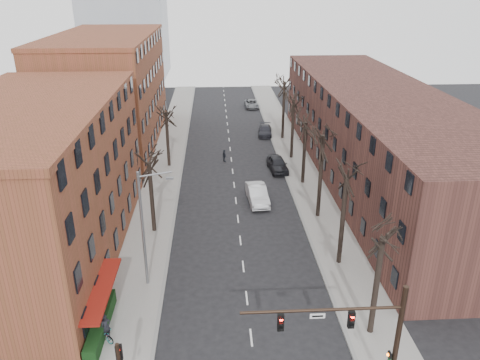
{
  "coord_description": "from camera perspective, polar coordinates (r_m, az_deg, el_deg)",
  "views": [
    {
      "loc": [
        -2.01,
        -19.1,
        20.68
      ],
      "look_at": [
        0.19,
        19.97,
        4.0
      ],
      "focal_mm": 35.0,
      "sensor_mm": 36.0,
      "label": 1
    }
  ],
  "objects": [
    {
      "name": "building_right",
      "position": [
        54.6,
        16.26,
        5.46
      ],
      "size": [
        12.0,
        50.0,
        10.0
      ],
      "primitive_type": "cube",
      "color": "#4E2B24",
      "rests_on": "ground"
    },
    {
      "name": "hedge",
      "position": [
        32.22,
        -16.62,
        -16.51
      ],
      "size": [
        0.8,
        6.0,
        1.0
      ],
      "primitive_type": "cube",
      "color": "black",
      "rests_on": "sidewalk_left"
    },
    {
      "name": "parked_car_mid",
      "position": [
        68.28,
        3.08,
        6.02
      ],
      "size": [
        2.38,
        4.85,
        1.36
      ],
      "primitive_type": "imported",
      "rotation": [
        0.0,
        0.0,
        -0.1
      ],
      "color": "#202129",
      "rests_on": "ground"
    },
    {
      "name": "sidewalk_right",
      "position": [
        58.75,
        6.8,
        2.39
      ],
      "size": [
        4.0,
        90.0,
        0.15
      ],
      "primitive_type": "cube",
      "color": "gray",
      "rests_on": "ground"
    },
    {
      "name": "tree_right_b",
      "position": [
        38.56,
        11.91,
        -9.91
      ],
      "size": [
        5.2,
        5.2,
        10.8
      ],
      "primitive_type": null,
      "color": "black",
      "rests_on": "ground"
    },
    {
      "name": "parked_car_far",
      "position": [
        83.8,
        1.41,
        9.27
      ],
      "size": [
        2.3,
        4.89,
        1.35
      ],
      "primitive_type": "imported",
      "rotation": [
        0.0,
        0.0,
        0.01
      ],
      "color": "slate",
      "rests_on": "ground"
    },
    {
      "name": "sidewalk_left",
      "position": [
        58.2,
        -8.93,
        2.06
      ],
      "size": [
        4.0,
        90.0,
        0.15
      ],
      "primitive_type": "cube",
      "color": "gray",
      "rests_on": "ground"
    },
    {
      "name": "parked_car_near",
      "position": [
        55.26,
        4.59,
        1.96
      ],
      "size": [
        2.4,
        5.03,
        1.66
      ],
      "primitive_type": "imported",
      "rotation": [
        0.0,
        0.0,
        0.09
      ],
      "color": "black",
      "rests_on": "ground"
    },
    {
      "name": "building_left_far",
      "position": [
        66.07,
        -15.64,
        10.3
      ],
      "size": [
        12.0,
        28.0,
        14.0
      ],
      "primitive_type": "cube",
      "color": "brown",
      "rests_on": "ground"
    },
    {
      "name": "tree_left_b",
      "position": [
        57.26,
        -8.61,
        1.64
      ],
      "size": [
        5.2,
        5.2,
        9.5
      ],
      "primitive_type": null,
      "color": "black",
      "rests_on": "ground"
    },
    {
      "name": "pedestrian_crossing",
      "position": [
        57.9,
        -1.93,
        2.97
      ],
      "size": [
        0.7,
        0.99,
        1.55
      ],
      "primitive_type": "imported",
      "rotation": [
        0.0,
        0.0,
        1.96
      ],
      "color": "black",
      "rests_on": "ground"
    },
    {
      "name": "tree_right_a",
      "position": [
        32.46,
        15.54,
        -17.51
      ],
      "size": [
        5.2,
        5.2,
        10.0
      ],
      "primitive_type": null,
      "color": "black",
      "rests_on": "ground"
    },
    {
      "name": "tree_left_a",
      "position": [
        42.84,
        -10.38,
        -6.19
      ],
      "size": [
        5.2,
        5.2,
        9.5
      ],
      "primitive_type": null,
      "color": "black",
      "rests_on": "ground"
    },
    {
      "name": "signal_mast_arm",
      "position": [
        25.46,
        15.37,
        -17.66
      ],
      "size": [
        8.14,
        0.3,
        7.2
      ],
      "color": "black",
      "rests_on": "ground"
    },
    {
      "name": "tree_right_e",
      "position": [
        59.63,
        6.26,
        2.65
      ],
      "size": [
        5.2,
        5.2,
        10.8
      ],
      "primitive_type": null,
      "color": "black",
      "rests_on": "ground"
    },
    {
      "name": "tree_right_c",
      "position": [
        45.26,
        9.43,
        -4.44
      ],
      "size": [
        5.2,
        5.2,
        11.6
      ],
      "primitive_type": null,
      "color": "black",
      "rests_on": "ground"
    },
    {
      "name": "awning_left",
      "position": [
        33.35,
        -15.94,
        -16.3
      ],
      "size": [
        1.2,
        7.0,
        0.15
      ],
      "primitive_type": "cube",
      "color": "maroon",
      "rests_on": "ground"
    },
    {
      "name": "streetlight",
      "position": [
        33.43,
        -11.53,
        -5.37
      ],
      "size": [
        2.45,
        0.22,
        9.03
      ],
      "color": "slate",
      "rests_on": "ground"
    },
    {
      "name": "tree_right_d",
      "position": [
        52.33,
        7.62,
        -0.41
      ],
      "size": [
        5.2,
        5.2,
        10.0
      ],
      "primitive_type": null,
      "color": "black",
      "rests_on": "ground"
    },
    {
      "name": "bicycle",
      "position": [
        31.51,
        -16.34,
        -17.62
      ],
      "size": [
        1.75,
        1.47,
        0.9
      ],
      "primitive_type": "imported",
      "rotation": [
        0.0,
        0.0,
        0.97
      ],
      "color": "gray",
      "rests_on": "sidewalk_left"
    },
    {
      "name": "silver_sedan",
      "position": [
        47.22,
        2.12,
        -1.75
      ],
      "size": [
        2.22,
        5.33,
        1.72
      ],
      "primitive_type": "imported",
      "rotation": [
        0.0,
        0.0,
        0.08
      ],
      "color": "silver",
      "rests_on": "ground"
    },
    {
      "name": "pedestrian_a",
      "position": [
        31.33,
        -16.03,
        -16.84
      ],
      "size": [
        0.77,
        0.71,
        1.76
      ],
      "primitive_type": "imported",
      "rotation": [
        0.0,
        0.0,
        0.61
      ],
      "color": "black",
      "rests_on": "sidewalk_left"
    },
    {
      "name": "tree_right_f",
      "position": [
        67.09,
        5.19,
        5.04
      ],
      "size": [
        5.2,
        5.2,
        11.6
      ],
      "primitive_type": null,
      "color": "black",
      "rests_on": "ground"
    },
    {
      "name": "building_left_near",
      "position": [
        39.68,
        -23.61,
        -0.67
      ],
      "size": [
        12.0,
        26.0,
        12.0
      ],
      "primitive_type": "cube",
      "color": "brown",
      "rests_on": "ground"
    }
  ]
}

